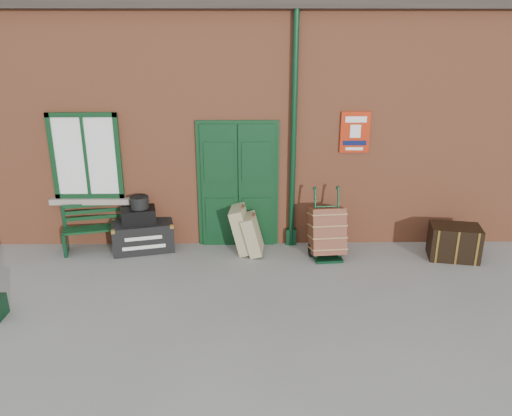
{
  "coord_description": "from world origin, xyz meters",
  "views": [
    {
      "loc": [
        -0.1,
        -6.91,
        3.66
      ],
      "look_at": [
        0.0,
        0.6,
        1.0
      ],
      "focal_mm": 35.0,
      "sensor_mm": 36.0,
      "label": 1
    }
  ],
  "objects_px": {
    "porter_trolley": "(327,232)",
    "dark_trunk": "(454,242)",
    "houdini_trunk": "(143,236)",
    "bench": "(104,226)"
  },
  "relations": [
    {
      "from": "bench",
      "to": "houdini_trunk",
      "type": "height_order",
      "value": "bench"
    },
    {
      "from": "bench",
      "to": "dark_trunk",
      "type": "xyz_separation_m",
      "value": [
        6.05,
        -0.5,
        -0.14
      ]
    },
    {
      "from": "porter_trolley",
      "to": "dark_trunk",
      "type": "height_order",
      "value": "porter_trolley"
    },
    {
      "from": "dark_trunk",
      "to": "porter_trolley",
      "type": "bearing_deg",
      "value": -171.5
    },
    {
      "from": "porter_trolley",
      "to": "dark_trunk",
      "type": "xyz_separation_m",
      "value": [
        2.16,
        -0.1,
        -0.16
      ]
    },
    {
      "from": "houdini_trunk",
      "to": "porter_trolley",
      "type": "distance_m",
      "value": 3.22
    },
    {
      "from": "porter_trolley",
      "to": "dark_trunk",
      "type": "relative_size",
      "value": 1.46
    },
    {
      "from": "bench",
      "to": "porter_trolley",
      "type": "height_order",
      "value": "porter_trolley"
    },
    {
      "from": "porter_trolley",
      "to": "dark_trunk",
      "type": "distance_m",
      "value": 2.16
    },
    {
      "from": "bench",
      "to": "houdini_trunk",
      "type": "distance_m",
      "value": 0.72
    }
  ]
}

